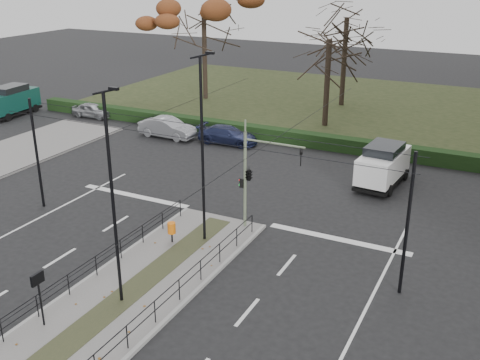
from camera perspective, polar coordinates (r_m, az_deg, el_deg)
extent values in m
plane|color=black|center=(25.45, -6.92, -8.22)|extent=(140.00, 140.00, 0.00)
cube|color=#63605E|center=(23.68, -10.27, -10.67)|extent=(4.40, 15.00, 0.14)
cube|color=black|center=(55.04, 6.19, 8.13)|extent=(38.00, 26.00, 0.10)
cube|color=black|center=(43.00, -0.14, 5.13)|extent=(38.00, 1.00, 1.00)
cylinder|color=black|center=(29.18, -6.07, -2.86)|extent=(0.04, 0.04, 0.90)
cylinder|color=black|center=(27.37, 1.23, -4.44)|extent=(0.04, 0.04, 0.90)
cylinder|color=black|center=(24.29, -14.50, -7.52)|extent=(0.04, 13.20, 0.04)
cylinder|color=black|center=(22.08, -6.23, -10.03)|extent=(0.04, 13.20, 0.04)
cylinder|color=black|center=(31.49, -19.94, 2.48)|extent=(0.14, 0.14, 6.00)
cylinder|color=black|center=(22.60, 16.63, -4.43)|extent=(0.14, 0.14, 6.00)
cylinder|color=black|center=(24.05, -6.20, 4.32)|extent=(20.00, 0.02, 0.02)
cylinder|color=black|center=(25.69, -3.80, 5.50)|extent=(20.00, 0.02, 0.02)
cylinder|color=black|center=(23.97, -17.15, 2.91)|extent=(0.02, 34.00, 0.02)
cylinder|color=black|center=(19.98, -2.28, 0.24)|extent=(0.02, 34.00, 0.02)
cylinder|color=slate|center=(27.23, 0.52, 0.01)|extent=(0.15, 0.15, 4.89)
cylinder|color=slate|center=(25.96, 3.53, 3.72)|extent=(3.01, 0.09, 0.09)
imported|color=black|center=(25.65, 6.21, 2.31)|extent=(0.17, 0.20, 0.85)
imported|color=black|center=(27.01, 0.92, 0.68)|extent=(0.80, 1.91, 0.75)
cube|color=black|center=(27.37, 0.20, -0.30)|extent=(0.21, 0.15, 0.47)
sphere|color=#FF0C0C|center=(27.36, 0.03, 0.00)|extent=(0.10, 0.10, 0.10)
sphere|color=#0CE533|center=(27.45, 0.03, -0.49)|extent=(0.10, 0.10, 0.10)
cylinder|color=black|center=(26.71, -6.92, -5.79)|extent=(0.08, 0.08, 0.48)
cylinder|color=#D9630C|center=(26.50, -6.97, -4.86)|extent=(0.39, 0.39, 0.53)
cylinder|color=black|center=(21.72, -19.59, -11.49)|extent=(0.07, 0.07, 2.03)
cube|color=black|center=(21.26, -19.90, -9.41)|extent=(0.10, 0.56, 0.43)
cube|color=beige|center=(21.30, -20.01, -9.36)|extent=(0.02, 0.49, 0.36)
cylinder|color=black|center=(20.94, -12.77, -2.35)|extent=(0.12, 0.12, 8.24)
cube|color=black|center=(19.37, -12.71, 9.05)|extent=(0.36, 0.14, 0.10)
cylinder|color=black|center=(25.26, -3.84, 2.74)|extent=(0.13, 0.13, 8.63)
cube|color=black|center=(23.98, -3.07, 12.78)|extent=(0.38, 0.15, 0.11)
imported|color=#919398|center=(50.00, -14.78, 6.88)|extent=(3.67, 1.60, 1.23)
imported|color=#919398|center=(42.99, -7.36, 5.29)|extent=(4.60, 1.74, 1.50)
imported|color=#1D2445|center=(41.17, -1.26, 4.60)|extent=(4.55, 2.06, 1.29)
cube|color=white|center=(34.30, 14.33, 1.51)|extent=(2.35, 4.78, 1.50)
cube|color=black|center=(34.02, 14.47, 2.94)|extent=(2.01, 2.69, 0.70)
cube|color=black|center=(34.63, 14.19, 0.04)|extent=(2.40, 4.87, 0.18)
cylinder|color=black|center=(33.00, 14.96, -1.05)|extent=(0.28, 0.68, 0.66)
cylinder|color=black|center=(33.53, 11.80, -0.40)|extent=(0.28, 0.68, 0.66)
cylinder|color=black|center=(35.76, 16.43, 0.54)|extent=(0.28, 0.68, 0.66)
cylinder|color=black|center=(36.25, 13.50, 1.12)|extent=(0.28, 0.68, 0.66)
cube|color=#0C3930|center=(52.64, -22.19, 7.46)|extent=(2.36, 5.27, 1.57)
cube|color=black|center=(52.45, -22.33, 8.45)|extent=(1.99, 2.96, 0.73)
cube|color=black|center=(52.86, -22.04, 6.42)|extent=(2.40, 5.37, 0.18)
cylinder|color=black|center=(51.03, -22.51, 5.90)|extent=(0.28, 0.68, 0.66)
cylinder|color=black|center=(53.43, -20.09, 6.87)|extent=(0.28, 0.68, 0.66)
cylinder|color=black|center=(54.68, -21.60, 6.97)|extent=(0.28, 0.68, 0.66)
cylinder|color=black|center=(54.42, -3.62, 12.61)|extent=(0.44, 0.44, 8.38)
ellipsoid|color=#562813|center=(53.95, -3.72, 17.02)|extent=(8.78, 8.78, 5.27)
cylinder|color=black|center=(52.56, 10.52, 11.69)|extent=(0.44, 0.44, 7.82)
cylinder|color=black|center=(45.48, 8.83, 9.68)|extent=(0.44, 0.44, 6.82)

